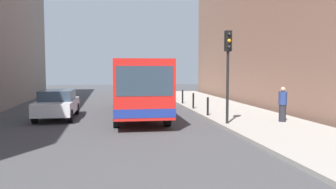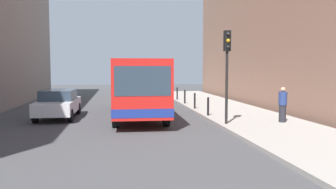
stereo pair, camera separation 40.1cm
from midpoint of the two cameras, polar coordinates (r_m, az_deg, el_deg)
name	(u,v)px [view 1 (the left image)]	position (r m, az deg, el deg)	size (l,w,h in m)	color
ground_plane	(143,122)	(16.83, -4.79, -4.56)	(80.00, 80.00, 0.00)	#424244
sidewalk	(248,118)	(18.09, 12.55, -3.78)	(4.40, 40.00, 0.15)	#9E9991
bus	(136,84)	(19.25, -5.87, 1.72)	(2.71, 11.06, 3.00)	red
car_beside_bus	(57,103)	(18.84, -18.47, -1.41)	(1.90, 4.42, 1.48)	silver
traffic_light	(228,59)	(15.36, 9.19, 5.80)	(0.28, 0.33, 4.10)	black
bollard_near	(208,106)	(18.05, 5.99, -1.96)	(0.11, 0.11, 0.95)	black
bollard_mid	(193,101)	(21.07, 3.68, -1.05)	(0.11, 0.11, 0.95)	black
bollard_far	(183,97)	(24.12, 1.96, -0.36)	(0.11, 0.11, 0.95)	black
bollard_farthest	(174,93)	(27.19, 0.63, 0.17)	(0.11, 0.11, 0.95)	black
pedestrian_near_signal	(283,104)	(16.58, 17.84, -1.59)	(0.38, 0.38, 1.61)	#26262D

